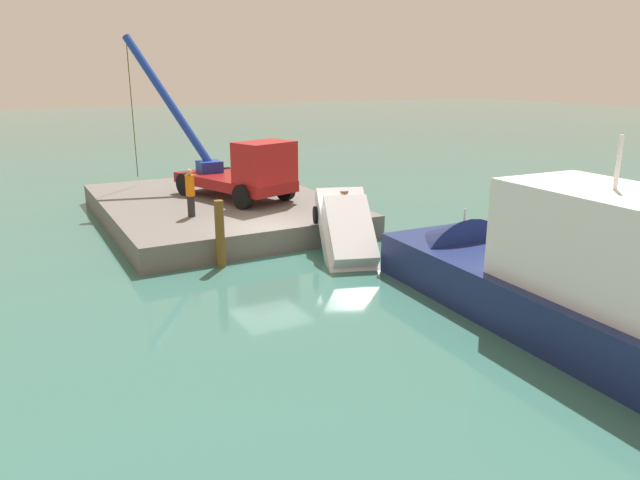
# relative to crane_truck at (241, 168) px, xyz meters

# --- Properties ---
(ground) EXTENTS (200.00, 200.00, 0.00)m
(ground) POSITION_rel_crane_truck_xyz_m (4.95, -0.90, -2.26)
(ground) COLOR #386B60
(dock) EXTENTS (12.43, 9.29, 0.90)m
(dock) POSITION_rel_crane_truck_xyz_m (-0.76, -0.90, -1.81)
(dock) COLOR slate
(dock) RESTS_ON ground
(crane_truck) EXTENTS (8.39, 5.34, 7.01)m
(crane_truck) POSITION_rel_crane_truck_xyz_m (0.00, 0.00, 0.00)
(crane_truck) COLOR maroon
(crane_truck) RESTS_ON dock
(dock_worker) EXTENTS (0.34, 0.34, 1.84)m
(dock_worker) POSITION_rel_crane_truck_xyz_m (2.00, -2.81, -0.42)
(dock_worker) COLOR #272727
(dock_worker) RESTS_ON dock
(salvaged_car) EXTENTS (4.48, 3.03, 3.45)m
(salvaged_car) POSITION_rel_crane_truck_xyz_m (7.24, 1.05, -1.60)
(salvaged_car) COLOR silver
(salvaged_car) RESTS_ON ground
(moored_yacht) EXTENTS (14.57, 4.16, 6.41)m
(moored_yacht) POSITION_rel_crane_truck_xyz_m (13.06, 2.99, -1.59)
(moored_yacht) COLOR navy
(moored_yacht) RESTS_ON ground
(piling_near) EXTENTS (0.30, 0.30, 2.24)m
(piling_near) POSITION_rel_crane_truck_xyz_m (5.77, -2.98, -1.14)
(piling_near) COLOR brown
(piling_near) RESTS_ON ground
(piling_mid) EXTENTS (0.30, 0.30, 2.12)m
(piling_mid) POSITION_rel_crane_truck_xyz_m (5.78, 1.71, -1.20)
(piling_mid) COLOR brown
(piling_mid) RESTS_ON ground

